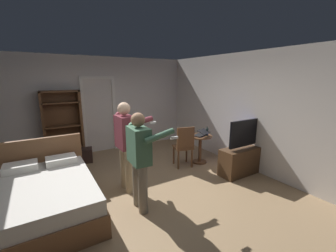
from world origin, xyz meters
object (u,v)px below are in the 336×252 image
at_px(tv_flatscreen, 244,157).
at_px(laptop, 201,134).
at_px(person_striped_shirt, 126,141).
at_px(side_table, 200,145).
at_px(bed, 46,196).
at_px(wooden_chair, 184,145).
at_px(bookshelf, 63,123).
at_px(bottle_on_table, 207,132).
at_px(person_blue_shirt, 140,155).
at_px(suitcase_dark, 81,156).
at_px(suitcase_small, 64,167).

bearing_deg(tv_flatscreen, laptop, 116.85).
relative_size(laptop, person_striped_shirt, 0.25).
bearing_deg(tv_flatscreen, side_table, 115.14).
bearing_deg(bed, wooden_chair, 7.20).
height_order(bookshelf, bottle_on_table, bookshelf).
height_order(side_table, person_blue_shirt, person_blue_shirt).
bearing_deg(suitcase_dark, wooden_chair, -25.37).
xyz_separation_m(side_table, wooden_chair, (-0.50, -0.01, 0.08)).
bearing_deg(person_striped_shirt, bookshelf, 109.05).
bearing_deg(suitcase_dark, side_table, -19.36).
relative_size(wooden_chair, person_striped_shirt, 0.59).
bearing_deg(bottle_on_table, laptop, 165.76).
height_order(side_table, suitcase_dark, side_table).
bearing_deg(side_table, person_blue_shirt, -154.00).
bearing_deg(person_striped_shirt, side_table, 8.99).
distance_m(bookshelf, suitcase_dark, 0.97).
xyz_separation_m(bed, person_blue_shirt, (1.32, -0.63, 0.61)).
relative_size(bookshelf, bottle_on_table, 8.09).
relative_size(side_table, person_blue_shirt, 0.44).
distance_m(bed, tv_flatscreen, 3.89).
height_order(laptop, suitcase_small, laptop).
height_order(bed, bottle_on_table, bed).
bearing_deg(person_blue_shirt, bed, 154.45).
bearing_deg(tv_flatscreen, person_striped_shirt, 165.42).
bearing_deg(bookshelf, suitcase_dark, -56.43).
height_order(person_blue_shirt, suitcase_small, person_blue_shirt).
xyz_separation_m(tv_flatscreen, side_table, (-0.45, 0.97, 0.10)).
height_order(bed, side_table, bed).
xyz_separation_m(person_blue_shirt, suitcase_dark, (-0.47, 2.57, -0.75)).
relative_size(bed, suitcase_dark, 3.74).
height_order(laptop, bottle_on_table, bottle_on_table).
relative_size(person_striped_shirt, suitcase_dark, 3.19).
bearing_deg(laptop, bed, -174.36).
height_order(suitcase_dark, suitcase_small, suitcase_dark).
distance_m(person_blue_shirt, suitcase_dark, 2.72).
bearing_deg(bookshelf, person_blue_shirt, -75.60).
height_order(bottle_on_table, person_blue_shirt, person_blue_shirt).
height_order(bed, bookshelf, bookshelf).
distance_m(bookshelf, person_striped_shirt, 2.48).
relative_size(bed, bookshelf, 1.10).
bearing_deg(laptop, person_striped_shirt, -172.07).
relative_size(side_table, person_striped_shirt, 0.42).
bearing_deg(bed, tv_flatscreen, -8.80).
height_order(bottle_on_table, suitcase_dark, bottle_on_table).
xyz_separation_m(bottle_on_table, wooden_chair, (-0.64, 0.07, -0.25)).
height_order(person_striped_shirt, suitcase_dark, person_striped_shirt).
relative_size(wooden_chair, suitcase_small, 1.60).
relative_size(laptop, person_blue_shirt, 0.26).
distance_m(bottle_on_table, person_blue_shirt, 2.39).
height_order(wooden_chair, suitcase_small, wooden_chair).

